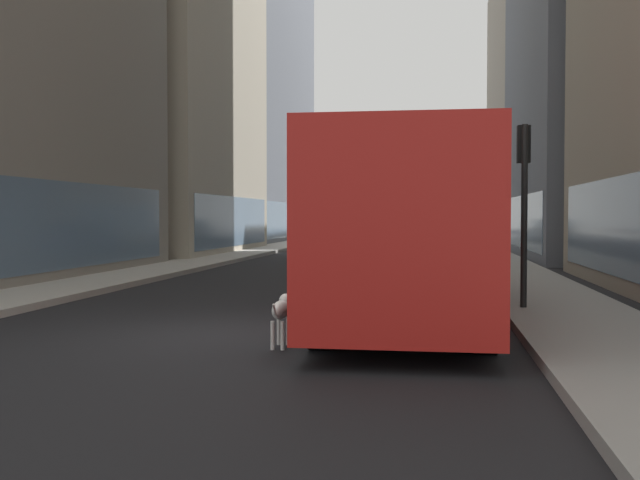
% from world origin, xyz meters
% --- Properties ---
extents(ground_plane, '(120.00, 120.00, 0.00)m').
position_xyz_m(ground_plane, '(0.00, 35.00, 0.00)').
color(ground_plane, black).
extents(sidewalk_left, '(2.40, 110.00, 0.15)m').
position_xyz_m(sidewalk_left, '(-5.70, 35.00, 0.07)').
color(sidewalk_left, '#ADA89E').
rests_on(sidewalk_left, ground).
extents(sidewalk_right, '(2.40, 110.00, 0.15)m').
position_xyz_m(sidewalk_right, '(5.70, 35.00, 0.07)').
color(sidewalk_right, gray).
rests_on(sidewalk_right, ground).
extents(building_right_far, '(8.38, 18.16, 19.65)m').
position_xyz_m(building_right_far, '(11.90, 43.45, 9.81)').
color(building_right_far, '#A0937F').
rests_on(building_right_far, ground).
extents(transit_bus, '(2.78, 11.53, 3.05)m').
position_xyz_m(transit_bus, '(2.80, 3.09, 1.78)').
color(transit_bus, red).
rests_on(transit_bus, ground).
extents(car_blue_hatchback, '(1.85, 4.63, 1.62)m').
position_xyz_m(car_blue_hatchback, '(-1.20, 19.46, 0.82)').
color(car_blue_hatchback, '#4C6BB7').
rests_on(car_blue_hatchback, ground).
extents(car_red_coupe, '(1.88, 4.58, 1.62)m').
position_xyz_m(car_red_coupe, '(2.80, 14.86, 0.82)').
color(car_red_coupe, red).
rests_on(car_red_coupe, ground).
extents(car_grey_wagon, '(1.76, 3.94, 1.62)m').
position_xyz_m(car_grey_wagon, '(2.80, 45.22, 0.82)').
color(car_grey_wagon, slate).
rests_on(car_grey_wagon, ground).
extents(dalmatian_dog, '(0.22, 0.96, 0.72)m').
position_xyz_m(dalmatian_dog, '(1.10, -0.93, 0.51)').
color(dalmatian_dog, white).
rests_on(dalmatian_dog, ground).
extents(traffic_light_near, '(0.24, 0.41, 3.40)m').
position_xyz_m(traffic_light_near, '(4.90, 3.09, 2.44)').
color(traffic_light_near, black).
rests_on(traffic_light_near, sidewalk_right).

